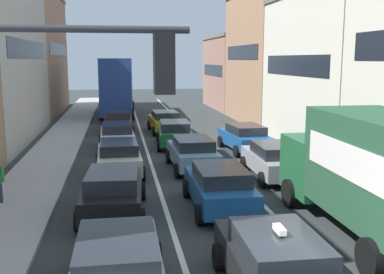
{
  "coord_description": "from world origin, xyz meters",
  "views": [
    {
      "loc": [
        -3.18,
        -7.79,
        5.01
      ],
      "look_at": [
        0.0,
        12.0,
        1.6
      ],
      "focal_mm": 42.97,
      "sensor_mm": 36.0,
      "label": 1
    }
  ],
  "objects_px": {
    "sedan_right_lane_behind_truck": "(274,160)",
    "sedan_left_lane_third": "(119,156)",
    "sedan_left_lane_front": "(118,267)",
    "sedan_centre_lane_second": "(220,186)",
    "coupe_centre_lane_fourth": "(175,133)",
    "sedan_centre_lane_fifth": "(165,121)",
    "removalist_box_truck": "(371,170)",
    "traffic_light_pole": "(24,149)",
    "bus_mid_queue_primary": "(118,84)",
    "taxi_centre_lane_front": "(276,263)",
    "sedan_left_lane_fourth": "(117,135)",
    "hatchback_centre_lane_third": "(193,152)",
    "sedan_left_lane_fifth": "(118,121)",
    "wagon_right_lane_far": "(245,137)",
    "wagon_left_lane_second": "(113,191)"
  },
  "relations": [
    {
      "from": "sedan_right_lane_behind_truck",
      "to": "sedan_centre_lane_second",
      "type": "bearing_deg",
      "value": 140.34
    },
    {
      "from": "traffic_light_pole",
      "to": "sedan_left_lane_third",
      "type": "distance_m",
      "value": 13.97
    },
    {
      "from": "taxi_centre_lane_front",
      "to": "sedan_centre_lane_fifth",
      "type": "xyz_separation_m",
      "value": [
        -0.04,
        22.61,
        -0.0
      ]
    },
    {
      "from": "sedan_centre_lane_second",
      "to": "sedan_left_lane_fourth",
      "type": "xyz_separation_m",
      "value": [
        -3.4,
        11.1,
        0.0
      ]
    },
    {
      "from": "traffic_light_pole",
      "to": "wagon_left_lane_second",
      "type": "relative_size",
      "value": 1.25
    },
    {
      "from": "removalist_box_truck",
      "to": "sedan_left_lane_third",
      "type": "height_order",
      "value": "removalist_box_truck"
    },
    {
      "from": "sedan_left_lane_fifth",
      "to": "traffic_light_pole",
      "type": "bearing_deg",
      "value": 177.43
    },
    {
      "from": "traffic_light_pole",
      "to": "sedan_centre_lane_second",
      "type": "height_order",
      "value": "traffic_light_pole"
    },
    {
      "from": "hatchback_centre_lane_third",
      "to": "sedan_right_lane_behind_truck",
      "type": "distance_m",
      "value": 3.78
    },
    {
      "from": "removalist_box_truck",
      "to": "taxi_centre_lane_front",
      "type": "relative_size",
      "value": 1.78
    },
    {
      "from": "sedan_left_lane_third",
      "to": "sedan_left_lane_fifth",
      "type": "relative_size",
      "value": 1.01
    },
    {
      "from": "wagon_left_lane_second",
      "to": "wagon_right_lane_far",
      "type": "xyz_separation_m",
      "value": [
        7.02,
        9.39,
        0.0
      ]
    },
    {
      "from": "hatchback_centre_lane_third",
      "to": "sedan_right_lane_behind_truck",
      "type": "xyz_separation_m",
      "value": [
        3.18,
        -2.05,
        0.0
      ]
    },
    {
      "from": "taxi_centre_lane_front",
      "to": "bus_mid_queue_primary",
      "type": "height_order",
      "value": "bus_mid_queue_primary"
    },
    {
      "from": "wagon_left_lane_second",
      "to": "sedan_left_lane_third",
      "type": "bearing_deg",
      "value": 1.36
    },
    {
      "from": "sedan_left_lane_front",
      "to": "wagon_right_lane_far",
      "type": "bearing_deg",
      "value": -24.38
    },
    {
      "from": "bus_mid_queue_primary",
      "to": "sedan_left_lane_front",
      "type": "bearing_deg",
      "value": -178.06
    },
    {
      "from": "hatchback_centre_lane_third",
      "to": "coupe_centre_lane_fourth",
      "type": "xyz_separation_m",
      "value": [
        -0.13,
        5.68,
        0.0
      ]
    },
    {
      "from": "traffic_light_pole",
      "to": "wagon_left_lane_second",
      "type": "distance_m",
      "value": 8.82
    },
    {
      "from": "sedan_left_lane_fourth",
      "to": "wagon_right_lane_far",
      "type": "distance_m",
      "value": 7.1
    },
    {
      "from": "sedan_centre_lane_fifth",
      "to": "sedan_left_lane_third",
      "type": "bearing_deg",
      "value": 161.81
    },
    {
      "from": "sedan_centre_lane_second",
      "to": "coupe_centre_lane_fourth",
      "type": "relative_size",
      "value": 0.98
    },
    {
      "from": "sedan_centre_lane_second",
      "to": "removalist_box_truck",
      "type": "bearing_deg",
      "value": -130.3
    },
    {
      "from": "sedan_left_lane_front",
      "to": "sedan_left_lane_third",
      "type": "relative_size",
      "value": 0.99
    },
    {
      "from": "sedan_right_lane_behind_truck",
      "to": "sedan_left_lane_third",
      "type": "bearing_deg",
      "value": 76.77
    },
    {
      "from": "wagon_left_lane_second",
      "to": "sedan_centre_lane_fifth",
      "type": "xyz_separation_m",
      "value": [
        3.36,
        16.65,
        0.0
      ]
    },
    {
      "from": "traffic_light_pole",
      "to": "wagon_right_lane_far",
      "type": "height_order",
      "value": "traffic_light_pole"
    },
    {
      "from": "traffic_light_pole",
      "to": "bus_mid_queue_primary",
      "type": "distance_m",
      "value": 34.74
    },
    {
      "from": "hatchback_centre_lane_third",
      "to": "wagon_right_lane_far",
      "type": "xyz_separation_m",
      "value": [
        3.49,
        3.67,
        0.0
      ]
    },
    {
      "from": "sedan_left_lane_front",
      "to": "sedan_left_lane_fifth",
      "type": "distance_m",
      "value": 22.84
    },
    {
      "from": "sedan_left_lane_fourth",
      "to": "sedan_centre_lane_fifth",
      "type": "bearing_deg",
      "value": -31.5
    },
    {
      "from": "sedan_left_lane_front",
      "to": "sedan_left_lane_fifth",
      "type": "relative_size",
      "value": 1.0
    },
    {
      "from": "traffic_light_pole",
      "to": "sedan_left_lane_third",
      "type": "bearing_deg",
      "value": 84.86
    },
    {
      "from": "sedan_left_lane_third",
      "to": "hatchback_centre_lane_third",
      "type": "bearing_deg",
      "value": -85.14
    },
    {
      "from": "traffic_light_pole",
      "to": "coupe_centre_lane_fourth",
      "type": "distance_m",
      "value": 20.35
    },
    {
      "from": "removalist_box_truck",
      "to": "wagon_left_lane_second",
      "type": "distance_m",
      "value": 7.85
    },
    {
      "from": "removalist_box_truck",
      "to": "sedan_centre_lane_second",
      "type": "bearing_deg",
      "value": 49.9
    },
    {
      "from": "sedan_centre_lane_fifth",
      "to": "sedan_right_lane_behind_truck",
      "type": "bearing_deg",
      "value": -168.08
    },
    {
      "from": "removalist_box_truck",
      "to": "hatchback_centre_lane_third",
      "type": "relative_size",
      "value": 1.79
    },
    {
      "from": "hatchback_centre_lane_third",
      "to": "wagon_left_lane_second",
      "type": "bearing_deg",
      "value": 147.26
    },
    {
      "from": "sedan_left_lane_front",
      "to": "coupe_centre_lane_fourth",
      "type": "xyz_separation_m",
      "value": [
        3.26,
        17.02,
        0.0
      ]
    },
    {
      "from": "sedan_centre_lane_fifth",
      "to": "sedan_right_lane_behind_truck",
      "type": "relative_size",
      "value": 1.01
    },
    {
      "from": "sedan_left_lane_third",
      "to": "wagon_left_lane_second",
      "type": "bearing_deg",
      "value": 176.59
    },
    {
      "from": "sedan_left_lane_front",
      "to": "sedan_right_lane_behind_truck",
      "type": "distance_m",
      "value": 11.38
    },
    {
      "from": "sedan_centre_lane_second",
      "to": "hatchback_centre_lane_third",
      "type": "distance_m",
      "value": 5.71
    },
    {
      "from": "removalist_box_truck",
      "to": "sedan_left_lane_fourth",
      "type": "xyz_separation_m",
      "value": [
        -6.99,
        14.21,
        -1.18
      ]
    },
    {
      "from": "traffic_light_pole",
      "to": "coupe_centre_lane_fourth",
      "type": "xyz_separation_m",
      "value": [
        4.42,
        19.63,
        -3.02
      ]
    },
    {
      "from": "sedan_left_lane_front",
      "to": "sedan_centre_lane_second",
      "type": "relative_size",
      "value": 1.0
    },
    {
      "from": "sedan_left_lane_third",
      "to": "coupe_centre_lane_fourth",
      "type": "relative_size",
      "value": 0.99
    },
    {
      "from": "sedan_centre_lane_second",
      "to": "coupe_centre_lane_fourth",
      "type": "height_order",
      "value": "same"
    }
  ]
}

